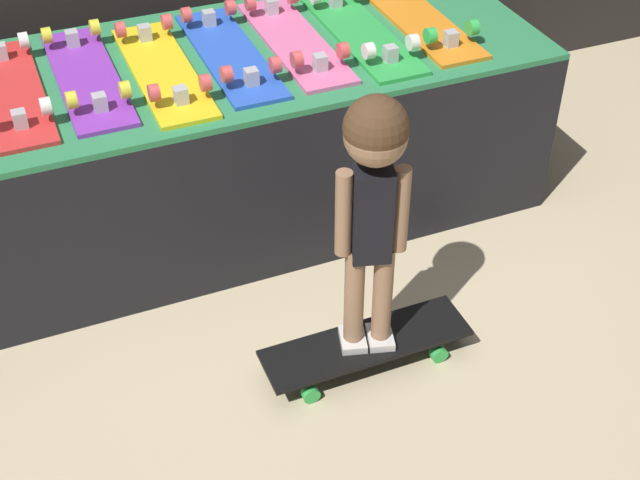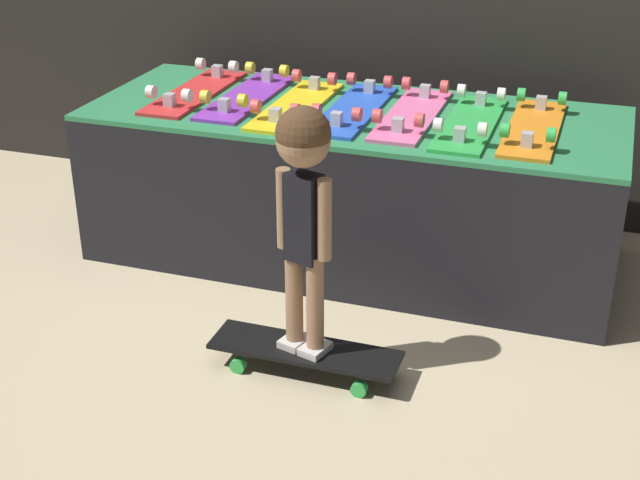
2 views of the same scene
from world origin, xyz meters
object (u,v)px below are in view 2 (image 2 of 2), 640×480
at_px(skateboard_pink_on_rack, 412,112).
at_px(skateboard_red_on_rack, 195,90).
at_px(skateboard_yellow_on_rack, 296,103).
at_px(skateboard_orange_on_rack, 534,126).
at_px(skateboard_green_on_rack, 470,121).
at_px(skateboard_blue_on_rack, 354,107).
at_px(skateboard_purple_on_rack, 247,95).
at_px(child, 304,186).
at_px(skateboard_on_floor, 305,353).

bearing_deg(skateboard_pink_on_rack, skateboard_red_on_rack, 179.42).
relative_size(skateboard_yellow_on_rack, skateboard_orange_on_rack, 1.00).
height_order(skateboard_red_on_rack, skateboard_green_on_rack, same).
relative_size(skateboard_blue_on_rack, skateboard_green_on_rack, 1.00).
bearing_deg(skateboard_red_on_rack, skateboard_orange_on_rack, -0.87).
bearing_deg(skateboard_blue_on_rack, skateboard_yellow_on_rack, -173.49).
height_order(skateboard_purple_on_rack, skateboard_green_on_rack, same).
relative_size(skateboard_purple_on_rack, skateboard_yellow_on_rack, 1.00).
xyz_separation_m(skateboard_red_on_rack, skateboard_pink_on_rack, (0.93, -0.01, 0.00)).
relative_size(skateboard_blue_on_rack, child, 0.82).
relative_size(skateboard_blue_on_rack, skateboard_orange_on_rack, 1.00).
bearing_deg(skateboard_orange_on_rack, skateboard_yellow_on_rack, -178.63).
bearing_deg(skateboard_on_floor, skateboard_green_on_rack, 67.45).
bearing_deg(skateboard_purple_on_rack, skateboard_orange_on_rack, -1.40).
distance_m(skateboard_purple_on_rack, child, 1.08).
xyz_separation_m(skateboard_on_floor, child, (-0.00, 0.00, 0.60)).
relative_size(skateboard_green_on_rack, skateboard_on_floor, 1.07).
bearing_deg(skateboard_yellow_on_rack, skateboard_red_on_rack, 174.69).
height_order(skateboard_on_floor, child, child).
height_order(skateboard_blue_on_rack, skateboard_on_floor, skateboard_blue_on_rack).
height_order(skateboard_yellow_on_rack, skateboard_pink_on_rack, same).
distance_m(skateboard_pink_on_rack, skateboard_orange_on_rack, 0.46).
distance_m(skateboard_red_on_rack, skateboard_blue_on_rack, 0.70).
height_order(skateboard_red_on_rack, skateboard_pink_on_rack, same).
bearing_deg(skateboard_red_on_rack, skateboard_pink_on_rack, -0.58).
xyz_separation_m(skateboard_yellow_on_rack, skateboard_orange_on_rack, (0.93, 0.02, 0.00)).
bearing_deg(skateboard_blue_on_rack, skateboard_red_on_rack, 178.63).
distance_m(skateboard_purple_on_rack, skateboard_orange_on_rack, 1.16).
relative_size(skateboard_purple_on_rack, skateboard_orange_on_rack, 1.00).
bearing_deg(skateboard_on_floor, skateboard_pink_on_rack, 81.98).
relative_size(skateboard_blue_on_rack, skateboard_pink_on_rack, 1.00).
bearing_deg(skateboard_orange_on_rack, child, -123.76).
height_order(skateboard_red_on_rack, skateboard_purple_on_rack, same).
bearing_deg(skateboard_orange_on_rack, skateboard_on_floor, -123.76).
distance_m(skateboard_purple_on_rack, skateboard_yellow_on_rack, 0.24).
xyz_separation_m(skateboard_red_on_rack, child, (0.80, -0.90, 0.03)).
bearing_deg(skateboard_yellow_on_rack, skateboard_orange_on_rack, 1.37).
bearing_deg(child, skateboard_orange_on_rack, 71.95).
height_order(skateboard_red_on_rack, child, child).
height_order(skateboard_red_on_rack, skateboard_on_floor, skateboard_red_on_rack).
relative_size(skateboard_red_on_rack, child, 0.82).
bearing_deg(skateboard_green_on_rack, skateboard_purple_on_rack, 176.97).
xyz_separation_m(skateboard_orange_on_rack, skateboard_on_floor, (-0.59, -0.88, -0.57)).
bearing_deg(skateboard_on_floor, skateboard_blue_on_rack, 96.82).
distance_m(skateboard_red_on_rack, skateboard_pink_on_rack, 0.93).
bearing_deg(skateboard_on_floor, skateboard_red_on_rack, 131.60).
relative_size(skateboard_pink_on_rack, child, 0.82).
relative_size(skateboard_blue_on_rack, skateboard_on_floor, 1.07).
height_order(skateboard_red_on_rack, skateboard_blue_on_rack, same).
bearing_deg(skateboard_green_on_rack, skateboard_blue_on_rack, 176.92).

